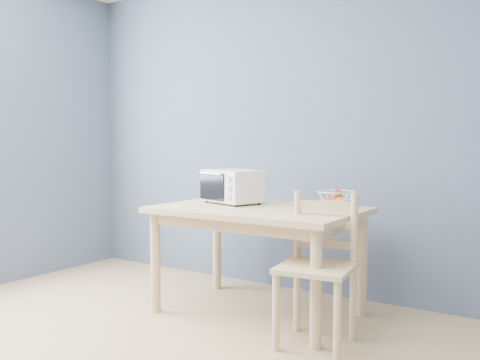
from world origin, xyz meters
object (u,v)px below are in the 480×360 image
Objects in this scene: fruit_basket at (336,199)px; dining_table at (258,222)px; dining_chair at (318,270)px; toaster_oven at (231,186)px.

dining_table is at bearing -154.30° from fruit_basket.
dining_table is 1.56× the size of dining_chair.
fruit_basket reaches higher than dining_table.
toaster_oven reaches higher than fruit_basket.
fruit_basket is 0.64m from dining_chair.
toaster_oven is 0.54× the size of dining_chair.
toaster_oven is 0.80m from fruit_basket.
dining_table is 0.56m from fruit_basket.
toaster_oven is at bearing -170.74° from fruit_basket.
dining_chair is at bearing -78.25° from fruit_basket.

